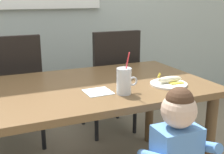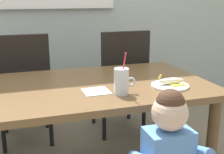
{
  "view_description": "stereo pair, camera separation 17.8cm",
  "coord_description": "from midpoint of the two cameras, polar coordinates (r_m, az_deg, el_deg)",
  "views": [
    {
      "loc": [
        -0.55,
        -1.66,
        1.24
      ],
      "look_at": [
        0.14,
        -0.09,
        0.76
      ],
      "focal_mm": 46.82,
      "sensor_mm": 36.0,
      "label": 1
    },
    {
      "loc": [
        -0.38,
        -1.73,
        1.24
      ],
      "look_at": [
        0.14,
        -0.09,
        0.76
      ],
      "focal_mm": 46.82,
      "sensor_mm": 36.0,
      "label": 2
    }
  ],
  "objects": [
    {
      "name": "dining_table",
      "position": [
        1.86,
        -2.31,
        -4.03
      ],
      "size": [
        1.56,
        0.9,
        0.7
      ],
      "color": "brown",
      "rests_on": "ground"
    },
    {
      "name": "dining_chair_left",
      "position": [
        2.49,
        -14.93,
        -1.33
      ],
      "size": [
        0.44,
        0.44,
        0.96
      ],
      "rotation": [
        0.0,
        0.0,
        3.14
      ],
      "color": "black",
      "rests_on": "ground"
    },
    {
      "name": "dining_chair_right",
      "position": [
        2.62,
        3.67,
        0.03
      ],
      "size": [
        0.44,
        0.45,
        0.96
      ],
      "rotation": [
        0.0,
        0.0,
        3.14
      ],
      "color": "black",
      "rests_on": "ground"
    },
    {
      "name": "toddler_standing",
      "position": [
        1.47,
        14.38,
        -14.07
      ],
      "size": [
        0.33,
        0.24,
        0.84
      ],
      "color": "#3F4760",
      "rests_on": "ground"
    },
    {
      "name": "milk_cup",
      "position": [
        1.64,
        4.99,
        -1.19
      ],
      "size": [
        0.13,
        0.09,
        0.25
      ],
      "color": "silver",
      "rests_on": "dining_table"
    },
    {
      "name": "snack_plate",
      "position": [
        1.84,
        13.99,
        -1.69
      ],
      "size": [
        0.23,
        0.23,
        0.01
      ],
      "primitive_type": "cylinder",
      "color": "white",
      "rests_on": "dining_table"
    },
    {
      "name": "peeled_banana",
      "position": [
        1.85,
        14.26,
        -0.86
      ],
      "size": [
        0.17,
        0.11,
        0.07
      ],
      "rotation": [
        0.0,
        0.0,
        -0.08
      ],
      "color": "#F4EAC6",
      "rests_on": "snack_plate"
    },
    {
      "name": "paper_napkin",
      "position": [
        1.69,
        -0.11,
        -2.87
      ],
      "size": [
        0.15,
        0.15,
        0.0
      ],
      "primitive_type": "cube",
      "rotation": [
        0.0,
        0.0,
        0.02
      ],
      "color": "silver",
      "rests_on": "dining_table"
    }
  ]
}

